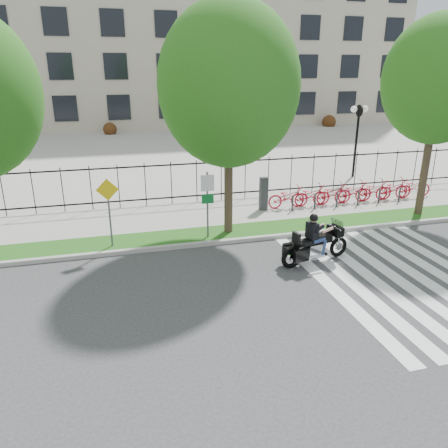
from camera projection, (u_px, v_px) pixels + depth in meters
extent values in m
plane|color=#323235|center=(261.00, 296.00, 12.60)|extent=(120.00, 120.00, 0.00)
cube|color=#A09E97|center=(225.00, 242.00, 16.30)|extent=(60.00, 0.20, 0.15)
cube|color=#1C4A12|center=(219.00, 234.00, 17.07)|extent=(60.00, 1.50, 0.15)
cube|color=#A09D95|center=(205.00, 214.00, 19.35)|extent=(60.00, 3.50, 0.15)
cube|color=#A09D95|center=(158.00, 148.00, 35.31)|extent=(80.00, 34.00, 0.10)
cube|color=#A89E87|center=(132.00, 32.00, 50.12)|extent=(60.00, 20.00, 20.00)
cylinder|color=black|center=(356.00, 145.00, 25.26)|extent=(0.14, 0.14, 4.00)
cylinder|color=black|center=(359.00, 111.00, 24.62)|extent=(0.06, 0.70, 0.70)
sphere|color=white|center=(354.00, 109.00, 24.50)|extent=(0.36, 0.36, 0.36)
sphere|color=white|center=(365.00, 109.00, 24.67)|extent=(0.36, 0.36, 0.36)
cylinder|color=#3C2B20|center=(228.00, 182.00, 16.47)|extent=(0.32, 0.32, 3.97)
ellipsoid|color=#1C5814|center=(229.00, 85.00, 15.28)|extent=(5.05, 5.05, 5.80)
cylinder|color=#3C2B20|center=(425.00, 165.00, 18.53)|extent=(0.32, 0.32, 4.27)
ellipsoid|color=#1C5814|center=(439.00, 80.00, 17.36)|extent=(4.43, 4.43, 5.10)
cube|color=#2D2D33|center=(264.00, 194.00, 19.48)|extent=(0.35, 0.25, 1.50)
imported|color=red|center=(288.00, 197.00, 19.85)|extent=(1.93, 0.67, 1.01)
cylinder|color=#2D2D33|center=(292.00, 203.00, 19.45)|extent=(0.08, 0.08, 0.70)
imported|color=red|center=(310.00, 195.00, 20.12)|extent=(1.93, 0.67, 1.01)
cylinder|color=#2D2D33|center=(315.00, 201.00, 19.72)|extent=(0.08, 0.08, 0.70)
imported|color=red|center=(332.00, 193.00, 20.39)|extent=(1.93, 0.67, 1.01)
cylinder|color=#2D2D33|center=(337.00, 200.00, 19.99)|extent=(0.08, 0.08, 0.70)
imported|color=red|center=(353.00, 192.00, 20.66)|extent=(1.93, 0.67, 1.01)
cylinder|color=#2D2D33|center=(358.00, 198.00, 20.25)|extent=(0.08, 0.08, 0.70)
imported|color=red|center=(373.00, 190.00, 20.92)|extent=(1.93, 0.67, 1.01)
cylinder|color=#2D2D33|center=(379.00, 196.00, 20.52)|extent=(0.08, 0.08, 0.70)
imported|color=red|center=(393.00, 189.00, 21.19)|extent=(1.93, 0.67, 1.01)
cylinder|color=#2D2D33|center=(399.00, 195.00, 20.79)|extent=(0.08, 0.08, 0.70)
imported|color=red|center=(413.00, 187.00, 21.46)|extent=(1.93, 0.67, 1.01)
cylinder|color=#2D2D33|center=(419.00, 193.00, 21.06)|extent=(0.08, 0.08, 0.70)
cylinder|color=#59595B|center=(207.00, 205.00, 16.18)|extent=(0.07, 0.07, 2.50)
cube|color=white|center=(207.00, 183.00, 15.86)|extent=(0.50, 0.03, 0.60)
cube|color=#0C6626|center=(208.00, 199.00, 16.06)|extent=(0.45, 0.03, 0.35)
cylinder|color=#59595B|center=(110.00, 214.00, 15.34)|extent=(0.07, 0.07, 2.40)
cube|color=yellow|center=(107.00, 190.00, 15.00)|extent=(0.78, 0.03, 0.78)
torus|color=black|center=(338.00, 247.00, 15.12)|extent=(0.73, 0.28, 0.72)
torus|color=black|center=(291.00, 257.00, 14.26)|extent=(0.78, 0.31, 0.76)
cube|color=black|center=(335.00, 231.00, 14.81)|extent=(0.43, 0.63, 0.31)
cube|color=#26262B|center=(337.00, 224.00, 14.76)|extent=(0.26, 0.54, 0.32)
cube|color=silver|center=(314.00, 249.00, 14.63)|extent=(0.69, 0.48, 0.42)
cube|color=black|center=(323.00, 238.00, 14.65)|extent=(0.63, 0.47, 0.27)
cube|color=black|center=(306.00, 242.00, 14.36)|extent=(0.79, 0.52, 0.15)
cube|color=black|center=(296.00, 238.00, 14.11)|extent=(0.18, 0.37, 0.35)
cube|color=black|center=(301.00, 255.00, 14.01)|extent=(0.54, 0.27, 0.42)
cube|color=black|center=(290.00, 249.00, 14.54)|extent=(0.54, 0.27, 0.42)
cube|color=black|center=(312.00, 230.00, 14.33)|extent=(0.33, 0.46, 0.54)
sphere|color=tan|center=(314.00, 219.00, 14.20)|extent=(0.24, 0.24, 0.24)
sphere|color=black|center=(314.00, 218.00, 14.19)|extent=(0.28, 0.28, 0.28)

